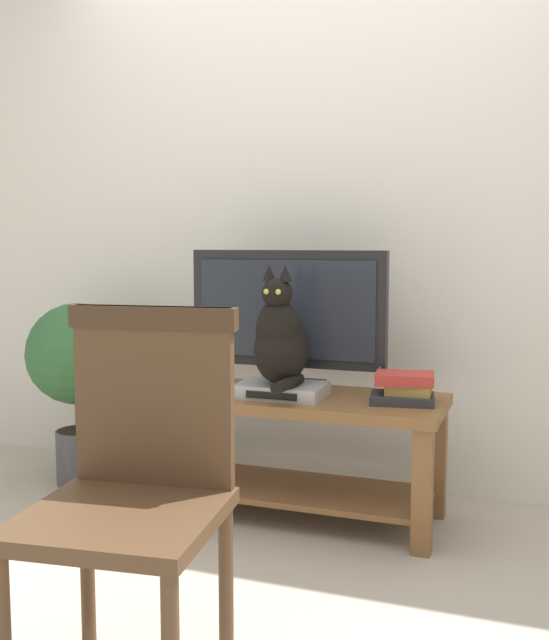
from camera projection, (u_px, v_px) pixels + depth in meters
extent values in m
plane|color=#ADA393|center=(227.00, 572.00, 2.52)|extent=(12.00, 12.00, 0.00)
cube|color=silver|center=(322.00, 182.00, 3.42)|extent=(7.00, 0.12, 2.80)
cube|color=brown|center=(279.00, 398.00, 3.02)|extent=(1.34, 0.49, 0.04)
cube|color=brown|center=(123.00, 457.00, 3.07)|extent=(0.07, 0.07, 0.46)
cube|color=brown|center=(422.00, 491.00, 2.65)|extent=(0.07, 0.07, 0.46)
cube|color=brown|center=(168.00, 434.00, 3.44)|extent=(0.07, 0.07, 0.46)
cube|color=brown|center=(437.00, 461.00, 3.02)|extent=(0.07, 0.07, 0.46)
cube|color=brown|center=(279.00, 487.00, 3.06)|extent=(1.24, 0.41, 0.02)
cube|color=black|center=(287.00, 385.00, 3.12)|extent=(0.28, 0.20, 0.03)
cube|color=black|center=(287.00, 374.00, 3.11)|extent=(0.06, 0.04, 0.07)
cube|color=black|center=(288.00, 309.00, 3.08)|extent=(0.84, 0.05, 0.49)
cube|color=#232833|center=(285.00, 309.00, 3.05)|extent=(0.76, 0.01, 0.41)
sphere|color=#2672F2|center=(380.00, 368.00, 2.94)|extent=(0.01, 0.01, 0.01)
cube|color=#ADADB2|center=(281.00, 390.00, 2.94)|extent=(0.35, 0.23, 0.05)
cube|color=black|center=(271.00, 396.00, 2.84)|extent=(0.21, 0.01, 0.03)
ellipsoid|color=black|center=(281.00, 350.00, 2.93)|extent=(0.21, 0.29, 0.27)
ellipsoid|color=black|center=(278.00, 330.00, 2.89)|extent=(0.18, 0.19, 0.24)
sphere|color=black|center=(277.00, 293.00, 2.86)|extent=(0.12, 0.12, 0.12)
cone|color=black|center=(269.00, 273.00, 2.86)|extent=(0.05, 0.05, 0.07)
cone|color=black|center=(285.00, 273.00, 2.84)|extent=(0.05, 0.05, 0.07)
sphere|color=#B2C64C|center=(266.00, 292.00, 2.81)|extent=(0.02, 0.02, 0.02)
sphere|color=#B2C64C|center=(278.00, 292.00, 2.80)|extent=(0.02, 0.02, 0.02)
cylinder|color=black|center=(288.00, 384.00, 2.82)|extent=(0.06, 0.23, 0.04)
cylinder|color=#513823|center=(87.00, 568.00, 2.06)|extent=(0.04, 0.04, 0.43)
cylinder|color=#513823|center=(226.00, 583.00, 1.97)|extent=(0.04, 0.04, 0.43)
cube|color=#513823|center=(121.00, 519.00, 1.80)|extent=(0.52, 0.52, 0.04)
cube|color=#513823|center=(153.00, 396.00, 1.97)|extent=(0.44, 0.09, 0.48)
cube|color=#412C1C|center=(152.00, 317.00, 1.95)|extent=(0.47, 0.10, 0.06)
cube|color=#2D2D33|center=(402.00, 399.00, 2.83)|extent=(0.26, 0.21, 0.03)
cube|color=olive|center=(408.00, 389.00, 2.82)|extent=(0.18, 0.14, 0.04)
cube|color=#B2332D|center=(405.00, 378.00, 2.83)|extent=(0.24, 0.19, 0.04)
cylinder|color=#47474C|center=(80.00, 456.00, 3.45)|extent=(0.22, 0.22, 0.25)
cylinder|color=#332319|center=(80.00, 432.00, 3.44)|extent=(0.20, 0.20, 0.02)
cylinder|color=#4C3823|center=(79.00, 412.00, 3.43)|extent=(0.04, 0.04, 0.17)
sphere|color=#2D5B33|center=(77.00, 354.00, 3.40)|extent=(0.47, 0.47, 0.47)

